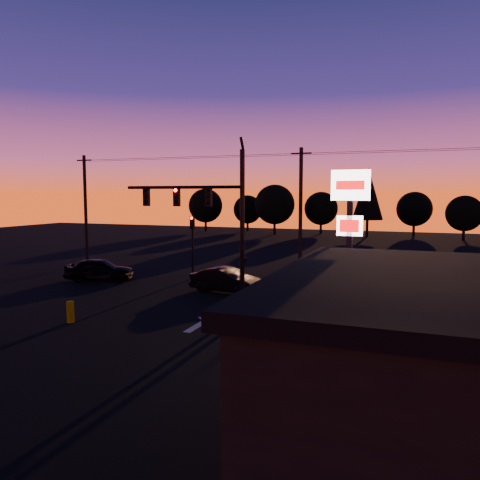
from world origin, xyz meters
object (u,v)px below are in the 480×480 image
Objects in this scene: bollard at (70,312)px; traffic_signal_mast at (212,212)px; secondary_signal at (192,238)px; car_right at (336,284)px; suv_parked at (354,369)px; pylon_sign at (350,218)px; car_left at (99,269)px; car_mid at (226,280)px.

traffic_signal_mast is at bearing 41.99° from bollard.
car_right is at bearing -11.14° from secondary_signal.
traffic_signal_mast is 1.97× the size of secondary_signal.
traffic_signal_mast is at bearing 128.05° from suv_parked.
traffic_signal_mast reaches higher than car_right.
pylon_sign is 1.51× the size of car_left.
secondary_signal is at bearing -105.02° from car_right.
secondary_signal is 6.64m from car_left.
secondary_signal is 0.98× the size of car_mid.
pylon_sign reaches higher than car_mid.
car_mid is at bearing -114.46° from car_left.
secondary_signal is 19.90m from suv_parked.
secondary_signal is 5.66m from car_mid.
bollard is at bearing -170.34° from pylon_sign.
traffic_signal_mast is 8.70× the size of bollard.
suv_parked is at bearing 7.63° from car_right.
pylon_sign is at bearing 9.66° from bollard.
suv_parked reaches higher than bollard.
car_right is (5.35, 5.47, -4.23)m from traffic_signal_mast.
secondary_signal is 10.67m from car_right.
secondary_signal is at bearing 140.23° from pylon_sign.
car_right is (10.42, 10.04, 0.21)m from bollard.
traffic_signal_mast is at bearing -48.24° from car_right.
pylon_sign is 6.89× the size of bollard.
car_right reaches higher than suv_parked.
pylon_sign is at bearing -19.36° from traffic_signal_mast.
traffic_signal_mast is 1.26× the size of pylon_sign.
bollard is 9.58m from car_mid.
traffic_signal_mast is 11.77m from suv_parked.
bollard is at bearing -90.81° from secondary_signal.
car_right is at bearing -108.17° from car_left.
traffic_signal_mast reaches higher than car_mid.
pylon_sign is 19.40m from car_left.
suv_parked is at bearing -12.63° from bollard.
pylon_sign is 1.41× the size of car_right.
car_mid is 0.92× the size of car_right.
traffic_signal_mast reaches higher than bollard.
car_mid is at bearing 102.91° from traffic_signal_mast.
bollard is (-0.17, -12.06, -2.37)m from secondary_signal.
car_left is at bearing 95.64° from car_mid.
suv_parked is at bearing -49.29° from secondary_signal.
car_left is at bearing 138.07° from suv_parked.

